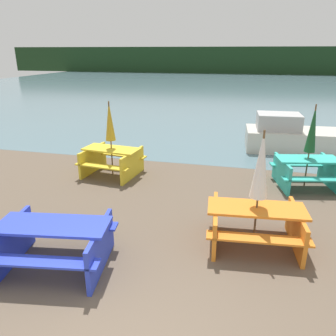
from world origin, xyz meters
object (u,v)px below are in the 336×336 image
(umbrella_gold, at_px, (110,122))
(picnic_table_yellow, at_px, (112,159))
(umbrella_darkgreen, at_px, (313,129))
(boat, at_px, (291,137))
(picnic_table_blue, at_px, (55,240))
(picnic_table_orange, at_px, (255,222))
(umbrella_white, at_px, (261,165))
(picnic_table_teal, at_px, (306,170))

(umbrella_gold, bearing_deg, picnic_table_yellow, 0.00)
(umbrella_darkgreen, height_order, boat, umbrella_darkgreen)
(picnic_table_blue, bearing_deg, picnic_table_yellow, 100.29)
(picnic_table_orange, height_order, picnic_table_yellow, picnic_table_yellow)
(picnic_table_blue, height_order, boat, boat)
(picnic_table_orange, relative_size, boat, 0.54)
(umbrella_white, height_order, umbrella_gold, umbrella_white)
(picnic_table_orange, bearing_deg, boat, 78.80)
(picnic_table_orange, distance_m, umbrella_darkgreen, 3.58)
(picnic_table_yellow, bearing_deg, umbrella_white, -34.96)
(picnic_table_blue, distance_m, picnic_table_teal, 6.44)
(umbrella_white, bearing_deg, picnic_table_orange, 63.43)
(picnic_table_yellow, distance_m, boat, 6.52)
(umbrella_gold, relative_size, boat, 0.61)
(picnic_table_orange, height_order, umbrella_gold, umbrella_gold)
(picnic_table_blue, relative_size, umbrella_white, 0.92)
(picnic_table_yellow, bearing_deg, picnic_table_orange, -34.96)
(picnic_table_blue, distance_m, picnic_table_yellow, 4.29)
(picnic_table_orange, distance_m, umbrella_gold, 4.95)
(umbrella_white, bearing_deg, boat, 78.80)
(boat, bearing_deg, picnic_table_teal, -92.77)
(umbrella_white, xyz_separation_m, umbrella_darkgreen, (1.33, 3.14, 0.00))
(umbrella_white, bearing_deg, umbrella_gold, 145.04)
(picnic_table_yellow, distance_m, umbrella_darkgreen, 5.40)
(picnic_table_yellow, relative_size, boat, 0.50)
(picnic_table_teal, bearing_deg, umbrella_darkgreen, 90.00)
(umbrella_darkgreen, relative_size, boat, 0.63)
(picnic_table_yellow, height_order, picnic_table_teal, picnic_table_yellow)
(picnic_table_teal, distance_m, umbrella_gold, 5.41)
(picnic_table_blue, distance_m, boat, 9.24)
(picnic_table_blue, xyz_separation_m, umbrella_gold, (-0.77, 4.22, 1.07))
(picnic_table_orange, relative_size, picnic_table_teal, 1.03)
(picnic_table_yellow, distance_m, umbrella_white, 4.94)
(picnic_table_orange, relative_size, umbrella_gold, 0.88)
(picnic_table_orange, xyz_separation_m, boat, (1.31, 6.62, 0.04))
(picnic_table_orange, xyz_separation_m, picnic_table_yellow, (-3.95, 2.76, 0.02))
(picnic_table_blue, xyz_separation_m, umbrella_darkgreen, (4.52, 4.59, 1.07))
(umbrella_gold, distance_m, boat, 6.61)
(picnic_table_blue, xyz_separation_m, picnic_table_yellow, (-0.77, 4.22, -0.01))
(picnic_table_yellow, bearing_deg, umbrella_gold, 0.00)
(picnic_table_blue, bearing_deg, boat, 60.88)
(picnic_table_blue, relative_size, picnic_table_teal, 1.10)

